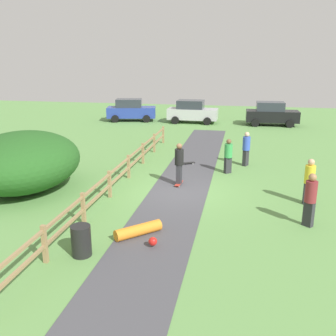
% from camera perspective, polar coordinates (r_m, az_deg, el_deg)
% --- Properties ---
extents(ground_plane, '(60.00, 60.00, 0.00)m').
position_cam_1_polar(ground_plane, '(15.97, 1.72, -3.44)').
color(ground_plane, '#60934C').
extents(asphalt_path, '(2.40, 28.00, 0.02)m').
position_cam_1_polar(asphalt_path, '(15.96, 1.72, -3.41)').
color(asphalt_path, '#47474C').
rests_on(asphalt_path, ground_plane).
extents(wooden_fence, '(0.12, 18.12, 1.10)m').
position_cam_1_polar(wooden_fence, '(16.37, -7.27, -0.62)').
color(wooden_fence, '#997A51').
rests_on(wooden_fence, ground_plane).
extents(bush_large, '(4.53, 5.44, 2.45)m').
position_cam_1_polar(bush_large, '(16.93, -21.01, 0.94)').
color(bush_large, '#23561E').
rests_on(bush_large, ground_plane).
extents(trash_bin, '(0.56, 0.56, 0.90)m').
position_cam_1_polar(trash_bin, '(11.08, -12.91, -10.60)').
color(trash_bin, black).
rests_on(trash_bin, ground_plane).
extents(skater_riding, '(0.41, 0.81, 1.85)m').
position_cam_1_polar(skater_riding, '(16.35, 1.69, 0.92)').
color(skater_riding, '#B23326').
rests_on(skater_riding, asphalt_path).
extents(skater_fallen, '(1.44, 1.44, 0.36)m').
position_cam_1_polar(skater_fallen, '(11.98, -4.33, -9.42)').
color(skater_fallen, orange).
rests_on(skater_fallen, asphalt_path).
extents(skateboard_loose, '(0.80, 0.55, 0.08)m').
position_cam_1_polar(skateboard_loose, '(19.86, 2.93, 0.77)').
color(skateboard_loose, black).
rests_on(skateboard_loose, asphalt_path).
extents(bystander_maroon, '(0.53, 0.53, 1.82)m').
position_cam_1_polar(bystander_maroon, '(13.21, 20.62, -4.15)').
color(bystander_maroon, '#2D2D33').
rests_on(bystander_maroon, ground_plane).
extents(bystander_yellow, '(0.40, 0.40, 1.78)m').
position_cam_1_polar(bystander_yellow, '(15.19, 20.48, -1.62)').
color(bystander_yellow, '#2D2D33').
rests_on(bystander_yellow, ground_plane).
extents(bystander_blue, '(0.52, 0.52, 1.76)m').
position_cam_1_polar(bystander_blue, '(19.83, 11.68, 3.08)').
color(bystander_blue, '#2D2D33').
rests_on(bystander_blue, ground_plane).
extents(bystander_green, '(0.53, 0.53, 1.68)m').
position_cam_1_polar(bystander_green, '(18.37, 9.04, 2.00)').
color(bystander_green, '#2D2D33').
rests_on(bystander_green, ground_plane).
extents(parked_car_silver, '(4.22, 2.04, 1.92)m').
position_cam_1_polar(parked_car_silver, '(32.71, 3.65, 8.45)').
color(parked_car_silver, '#B7B7BC').
rests_on(parked_car_silver, ground_plane).
extents(parked_car_black, '(4.25, 2.09, 1.92)m').
position_cam_1_polar(parked_car_black, '(32.50, 15.30, 7.87)').
color(parked_car_black, black).
rests_on(parked_car_black, ground_plane).
extents(parked_car_blue, '(4.46, 2.64, 1.92)m').
position_cam_1_polar(parked_car_blue, '(33.85, -5.60, 8.67)').
color(parked_car_blue, '#283D99').
rests_on(parked_car_blue, ground_plane).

